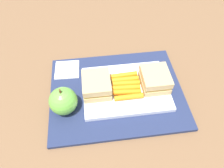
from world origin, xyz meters
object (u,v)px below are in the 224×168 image
(sandwich_half_left, at_px, (155,79))
(paper_napkin, at_px, (67,70))
(carrot_sticks_bundle, at_px, (126,86))
(food_tray, at_px, (126,88))
(sandwich_half_right, at_px, (97,85))
(apple, at_px, (63,101))

(sandwich_half_left, distance_m, paper_napkin, 0.26)
(carrot_sticks_bundle, bearing_deg, food_tray, 17.65)
(food_tray, relative_size, sandwich_half_right, 2.88)
(sandwich_half_left, bearing_deg, food_tray, 0.00)
(food_tray, bearing_deg, sandwich_half_right, 0.00)
(food_tray, xyz_separation_m, carrot_sticks_bundle, (-0.00, -0.00, 0.01))
(apple, bearing_deg, sandwich_half_right, -154.89)
(food_tray, height_order, paper_napkin, food_tray)
(carrot_sticks_bundle, height_order, apple, apple)
(carrot_sticks_bundle, distance_m, paper_napkin, 0.19)
(sandwich_half_right, height_order, apple, apple)
(food_tray, bearing_deg, carrot_sticks_bundle, -162.35)
(carrot_sticks_bundle, bearing_deg, apple, 13.77)
(apple, xyz_separation_m, paper_napkin, (-0.00, -0.13, -0.03))
(sandwich_half_right, bearing_deg, carrot_sticks_bundle, -179.86)
(apple, distance_m, paper_napkin, 0.14)
(food_tray, height_order, carrot_sticks_bundle, carrot_sticks_bundle)
(carrot_sticks_bundle, bearing_deg, sandwich_half_right, 0.14)
(food_tray, distance_m, sandwich_half_left, 0.08)
(sandwich_half_right, bearing_deg, apple, 25.11)
(apple, height_order, paper_napkin, apple)
(sandwich_half_right, xyz_separation_m, carrot_sticks_bundle, (-0.08, -0.00, -0.02))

